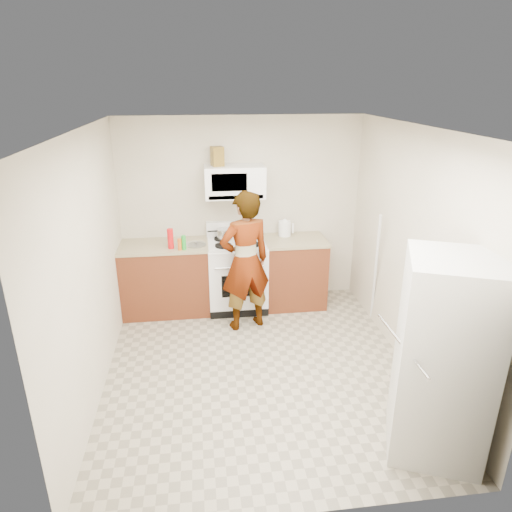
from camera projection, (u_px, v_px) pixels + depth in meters
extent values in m
plane|color=gray|center=(259.00, 368.00, 4.91)|extent=(3.60, 3.60, 0.00)
cube|color=beige|center=(241.00, 212.00, 6.12)|extent=(3.20, 0.02, 2.50)
cube|color=beige|center=(413.00, 253.00, 4.65)|extent=(0.02, 3.60, 2.50)
cube|color=brown|center=(166.00, 279.00, 6.01)|extent=(1.12, 0.62, 0.90)
cube|color=tan|center=(163.00, 246.00, 5.84)|extent=(1.14, 0.64, 0.03)
cube|color=brown|center=(294.00, 273.00, 6.21)|extent=(0.80, 0.62, 0.90)
cube|color=tan|center=(295.00, 240.00, 6.05)|extent=(0.82, 0.64, 0.03)
cube|color=white|center=(237.00, 276.00, 6.11)|extent=(0.76, 0.65, 0.90)
cube|color=white|center=(237.00, 243.00, 5.94)|extent=(0.76, 0.62, 0.03)
cube|color=white|center=(235.00, 228.00, 6.16)|extent=(0.76, 0.08, 0.20)
cube|color=white|center=(235.00, 182.00, 5.78)|extent=(0.76, 0.38, 0.40)
imported|color=tan|center=(245.00, 262.00, 5.46)|extent=(0.73, 0.59, 1.74)
cube|color=white|center=(444.00, 359.00, 3.58)|extent=(0.91, 0.91, 1.70)
cylinder|color=white|center=(285.00, 229.00, 6.14)|extent=(0.19, 0.19, 0.20)
cube|color=brown|center=(217.00, 156.00, 5.65)|extent=(0.17, 0.17, 0.24)
cylinder|color=#B5B5BA|center=(225.00, 234.00, 6.02)|extent=(0.24, 0.24, 0.11)
cube|color=white|center=(245.00, 243.00, 5.84)|extent=(0.27, 0.20, 0.05)
cylinder|color=red|center=(170.00, 239.00, 5.66)|extent=(0.09, 0.09, 0.25)
cylinder|color=#D75C17|center=(180.00, 244.00, 5.62)|extent=(0.06, 0.06, 0.15)
cylinder|color=#1B9628|center=(184.00, 243.00, 5.63)|extent=(0.07, 0.07, 0.18)
cylinder|color=white|center=(196.00, 244.00, 5.82)|extent=(0.29, 0.29, 0.01)
cylinder|color=silver|center=(376.00, 269.00, 5.58)|extent=(0.17, 0.31, 1.46)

